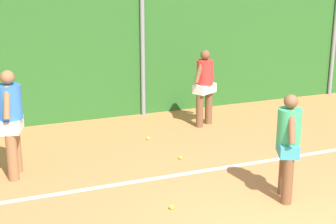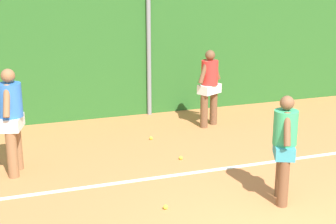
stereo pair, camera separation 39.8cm
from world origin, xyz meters
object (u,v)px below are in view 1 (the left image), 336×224
(player_foreground_near, at_px, (288,141))
(tennis_ball_2, at_px, (172,207))
(player_backcourt_far, at_px, (205,83))
(tennis_ball_6, at_px, (181,158))
(tennis_ball_5, at_px, (148,138))
(player_midcourt, at_px, (11,118))

(player_foreground_near, distance_m, tennis_ball_2, 1.94)
(player_backcourt_far, distance_m, tennis_ball_6, 2.30)
(tennis_ball_2, xyz_separation_m, tennis_ball_5, (0.69, 2.96, 0.00))
(tennis_ball_2, distance_m, tennis_ball_6, 1.96)
(player_backcourt_far, height_order, tennis_ball_6, player_backcourt_far)
(player_foreground_near, relative_size, tennis_ball_6, 24.46)
(tennis_ball_2, bearing_deg, player_backcourt_far, 57.98)
(tennis_ball_2, relative_size, tennis_ball_6, 1.00)
(tennis_ball_2, xyz_separation_m, tennis_ball_6, (0.88, 1.75, 0.00))
(player_backcourt_far, height_order, tennis_ball_2, player_backcourt_far)
(tennis_ball_2, bearing_deg, player_foreground_near, -9.93)
(player_backcourt_far, distance_m, tennis_ball_5, 1.78)
(player_midcourt, relative_size, tennis_ball_6, 27.08)
(player_midcourt, bearing_deg, tennis_ball_2, -121.58)
(tennis_ball_5, bearing_deg, player_foreground_near, -72.69)
(tennis_ball_5, bearing_deg, player_backcourt_far, 18.27)
(tennis_ball_5, bearing_deg, tennis_ball_6, -81.13)
(player_foreground_near, relative_size, player_backcourt_far, 0.97)
(player_midcourt, relative_size, tennis_ball_5, 27.08)
(tennis_ball_2, bearing_deg, player_midcourt, 133.22)
(player_midcourt, bearing_deg, player_backcourt_far, -56.50)
(player_foreground_near, distance_m, player_midcourt, 4.37)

